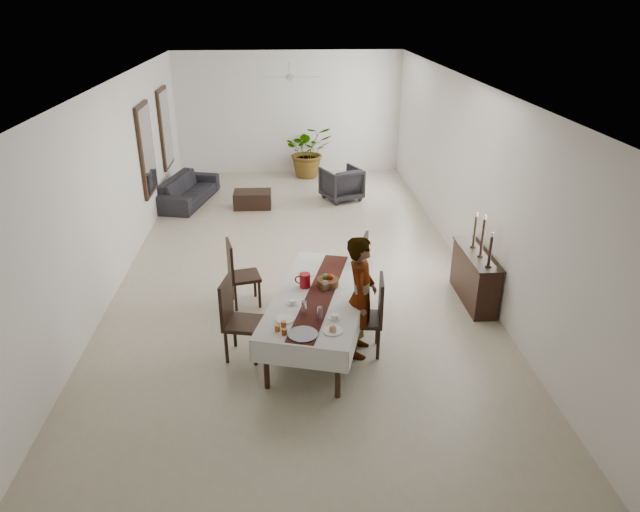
{
  "coord_description": "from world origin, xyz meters",
  "views": [
    {
      "loc": [
        -0.19,
        -9.45,
        4.45
      ],
      "look_at": [
        0.31,
        -2.02,
        1.05
      ],
      "focal_mm": 32.0,
      "sensor_mm": 36.0,
      "label": 1
    }
  ],
  "objects_px": {
    "red_pitcher": "(305,280)",
    "sideboard_body": "(474,278)",
    "dining_table_top": "(321,296)",
    "woman": "(361,297)",
    "sofa": "(188,190)"
  },
  "relations": [
    {
      "from": "sofa",
      "to": "sideboard_body",
      "type": "bearing_deg",
      "value": -121.22
    },
    {
      "from": "sideboard_body",
      "to": "sofa",
      "type": "xyz_separation_m",
      "value": [
        -5.21,
        5.14,
        -0.09
      ]
    },
    {
      "from": "woman",
      "to": "sideboard_body",
      "type": "distance_m",
      "value": 2.43
    },
    {
      "from": "dining_table_top",
      "to": "red_pitcher",
      "type": "relative_size",
      "value": 12.0
    },
    {
      "from": "woman",
      "to": "dining_table_top",
      "type": "bearing_deg",
      "value": 74.13
    },
    {
      "from": "dining_table_top",
      "to": "red_pitcher",
      "type": "xyz_separation_m",
      "value": [
        -0.2,
        0.21,
        0.14
      ]
    },
    {
      "from": "sideboard_body",
      "to": "sofa",
      "type": "distance_m",
      "value": 7.32
    },
    {
      "from": "red_pitcher",
      "to": "sideboard_body",
      "type": "xyz_separation_m",
      "value": [
        2.71,
        0.84,
        -0.47
      ]
    },
    {
      "from": "red_pitcher",
      "to": "sideboard_body",
      "type": "relative_size",
      "value": 0.15
    },
    {
      "from": "dining_table_top",
      "to": "woman",
      "type": "relative_size",
      "value": 1.42
    },
    {
      "from": "red_pitcher",
      "to": "sofa",
      "type": "distance_m",
      "value": 6.51
    },
    {
      "from": "sideboard_body",
      "to": "dining_table_top",
      "type": "bearing_deg",
      "value": -157.31
    },
    {
      "from": "red_pitcher",
      "to": "sideboard_body",
      "type": "bearing_deg",
      "value": 17.13
    },
    {
      "from": "woman",
      "to": "red_pitcher",
      "type": "bearing_deg",
      "value": 68.02
    },
    {
      "from": "dining_table_top",
      "to": "sideboard_body",
      "type": "distance_m",
      "value": 2.74
    }
  ]
}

